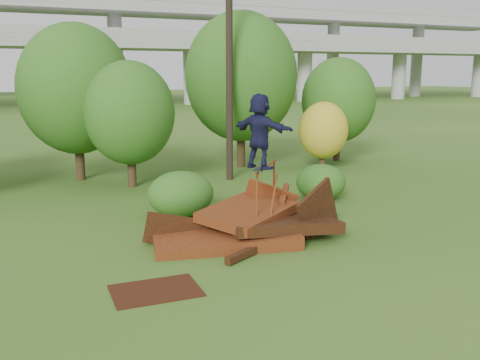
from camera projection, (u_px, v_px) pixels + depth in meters
name	position (u px, v px, depth m)	size (l,w,h in m)	color
ground	(302.00, 255.00, 13.26)	(240.00, 240.00, 0.00)	#2D5116
scrap_pile	(247.00, 226.00, 14.44)	(5.59, 3.46, 1.93)	#411B0B
grind_rail	(266.00, 187.00, 14.80)	(1.57, 1.83, 1.92)	brown
skateboard	(259.00, 169.00, 13.95)	(0.60, 0.66, 0.07)	black
skater	(260.00, 131.00, 13.76)	(1.80, 0.57, 1.94)	#171839
flat_plate	(156.00, 291.00, 11.07)	(1.79, 1.28, 0.03)	#33150A
tree_1	(76.00, 89.00, 21.77)	(4.63, 4.63, 6.44)	black
tree_2	(130.00, 113.00, 20.57)	(3.49, 3.49, 4.91)	black
tree_3	(241.00, 77.00, 24.78)	(5.21, 5.21, 7.23)	black
tree_4	(323.00, 130.00, 24.47)	(2.27, 2.27, 3.14)	black
tree_5	(338.00, 100.00, 26.77)	(3.69, 3.69, 5.19)	black
shrub_left	(181.00, 194.00, 16.68)	(2.08, 1.92, 1.44)	#174211
shrub_right	(321.00, 182.00, 18.87)	(1.80, 1.65, 1.27)	#174211
utility_pole	(229.00, 69.00, 21.66)	(1.40, 0.28, 8.97)	black
freeway_overpass	(48.00, 24.00, 67.42)	(160.00, 15.00, 13.70)	gray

